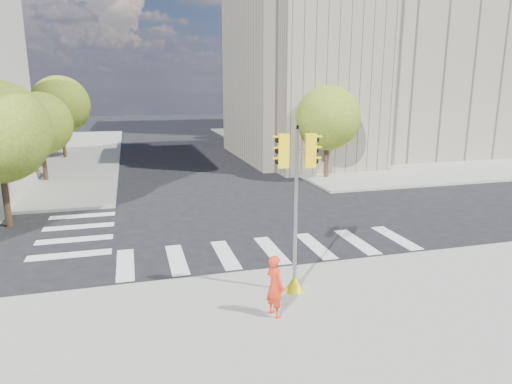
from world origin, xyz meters
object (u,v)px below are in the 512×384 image
(photographer, at_px, (275,286))
(lamp_near, at_px, (312,107))
(traffic_signal, at_px, (296,223))
(lamp_far, at_px, (260,101))

(photographer, bearing_deg, lamp_near, -45.22)
(traffic_signal, bearing_deg, photographer, -118.59)
(traffic_signal, distance_m, photographer, 2.05)
(traffic_signal, xyz_separation_m, photographer, (-1.02, -1.25, -1.26))
(traffic_signal, bearing_deg, lamp_far, 86.43)
(lamp_near, distance_m, traffic_signal, 21.76)
(lamp_far, bearing_deg, lamp_near, -90.00)
(lamp_near, height_order, photographer, lamp_near)
(lamp_near, height_order, traffic_signal, lamp_near)
(lamp_far, distance_m, photographer, 36.57)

